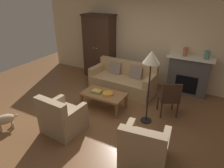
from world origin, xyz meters
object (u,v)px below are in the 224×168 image
Objects in this scene: mantel_vase_jade at (207,55)px; side_chair_wooden at (170,97)px; fruit_bowl at (108,94)px; mantel_vase_terracotta at (185,52)px; armchair_near_left at (62,118)px; dog at (3,120)px; armoire at (99,47)px; armchair_near_right at (144,149)px; book_stack at (97,91)px; couch at (123,81)px; floor_lamp at (151,62)px; coffee_table at (104,95)px; fireplace at (188,75)px.

side_chair_wooden is (-0.55, -1.44, -0.72)m from mantel_vase_jade.
mantel_vase_terracotta is (1.41, 1.89, 0.79)m from fruit_bowl.
armchair_near_left is 1.72× the size of dog.
side_chair_wooden is at bearing -26.44° from armoire.
fruit_bowl is at bearing -126.75° from mantel_vase_terracotta.
armoire is at bearing 132.19° from armchair_near_right.
book_stack is 0.29× the size of armchair_near_right.
couch is at bearing 63.66° from dog.
book_stack is 1.21m from armchair_near_left.
book_stack is at bearing -131.89° from mantel_vase_terracotta.
floor_lamp is at bearing -116.04° from mantel_vase_jade.
armoire is 3.34m from mantel_vase_jade.
dog is at bearing -93.68° from armoire.
coffee_table is 0.20m from book_stack.
book_stack is at bearing 144.93° from armchair_near_right.
fireplace is 0.64× the size of couch.
armoire is at bearing 153.56° from side_chair_wooden.
book_stack is 1.79m from side_chair_wooden.
dog is at bearing -130.66° from fireplace.
fruit_bowl is at bearing 179.26° from floor_lamp.
fireplace reaches higher than armchair_near_left.
couch is 1.15× the size of floor_lamp.
side_chair_wooden is at bearing 15.27° from book_stack.
fireplace is at bearing 83.43° from side_chair_wooden.
side_chair_wooden is (1.86, 1.67, 0.20)m from armchair_near_left.
book_stack reaches higher than fruit_bowl.
side_chair_wooden reaches higher than fruit_bowl.
floor_lamp is (-0.38, -0.46, 0.95)m from side_chair_wooden.
mantel_vase_terracotta is 0.49× the size of dog.
book_stack is 0.29× the size of armchair_near_left.
armoire is 3.27m from armchair_near_left.
couch is 2.17× the size of side_chair_wooden.
armoire reaches higher than book_stack.
book_stack is at bearing -139.94° from mantel_vase_jade.
fireplace is 2.46× the size of dog.
armoire is 2.36m from fruit_bowl.
armchair_near_right is (-0.17, -3.15, -0.25)m from fireplace.
fruit_bowl is 1.01× the size of book_stack.
armchair_near_right reaches higher than dog.
couch is at bearing 82.68° from armchair_near_left.
mantel_vase_terracotta is at bearing -174.31° from fireplace.
couch reaches higher than fruit_bowl.
fireplace is 1.43× the size of armchair_near_left.
floor_lamp reaches higher than armchair_near_left.
coffee_table is 4.27× the size of book_stack.
coffee_table is 1.62m from side_chair_wooden.
fruit_bowl is (0.13, -1.16, 0.13)m from couch.
armchair_near_left is at bearing 26.57° from dog.
couch is at bearing -28.49° from armoire.
floor_lamp reaches higher than side_chair_wooden.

